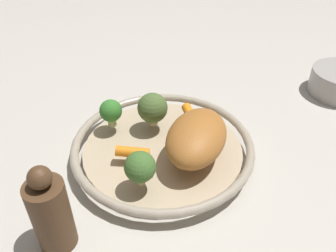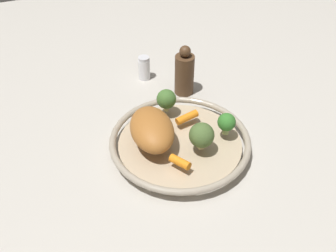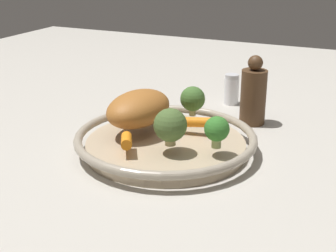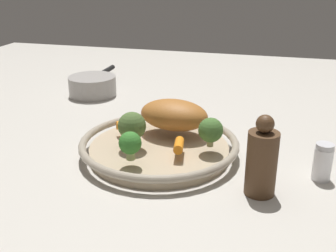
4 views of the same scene
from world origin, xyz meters
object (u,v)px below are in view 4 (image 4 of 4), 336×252
at_px(baby_carrot_left, 179,145).
at_px(broccoli_floret_mid, 132,126).
at_px(salt_shaker, 323,162).
at_px(serving_bowl, 159,147).
at_px(broccoli_floret_edge, 130,144).
at_px(saucepan, 93,86).
at_px(baby_carrot_right, 128,125).
at_px(roast_chicken_piece, 174,115).
at_px(pepper_mill, 262,160).
at_px(broccoli_floret_small, 211,130).

bearing_deg(baby_carrot_left, broccoli_floret_mid, 174.87).
xyz_separation_m(broccoli_floret_mid, salt_shaker, (0.39, 0.01, -0.04)).
distance_m(serving_bowl, salt_shaker, 0.34).
height_order(baby_carrot_left, broccoli_floret_edge, broccoli_floret_edge).
relative_size(serving_bowl, saucepan, 1.42).
relative_size(broccoli_floret_mid, salt_shaker, 0.90).
relative_size(broccoli_floret_edge, saucepan, 0.23).
xyz_separation_m(baby_carrot_right, saucepan, (-0.24, 0.34, -0.02)).
height_order(roast_chicken_piece, saucepan, roast_chicken_piece).
bearing_deg(roast_chicken_piece, broccoli_floret_mid, -123.91).
bearing_deg(roast_chicken_piece, baby_carrot_left, -70.69).
distance_m(serving_bowl, baby_carrot_right, 0.10).
bearing_deg(broccoli_floret_mid, pepper_mill, -15.37).
bearing_deg(broccoli_floret_mid, serving_bowl, 33.03).
bearing_deg(baby_carrot_left, saucepan, 132.64).
bearing_deg(serving_bowl, broccoli_floret_edge, -103.17).
bearing_deg(broccoli_floret_edge, pepper_mill, 0.75).
relative_size(broccoli_floret_mid, saucepan, 0.28).
relative_size(baby_carrot_left, baby_carrot_right, 1.19).
height_order(serving_bowl, baby_carrot_right, baby_carrot_right).
height_order(baby_carrot_right, pepper_mill, pepper_mill).
height_order(broccoli_floret_edge, broccoli_floret_small, broccoli_floret_small).
relative_size(broccoli_floret_mid, pepper_mill, 0.44).
distance_m(roast_chicken_piece, broccoli_floret_mid, 0.12).
height_order(roast_chicken_piece, broccoli_floret_edge, roast_chicken_piece).
height_order(baby_carrot_right, broccoli_floret_edge, broccoli_floret_edge).
relative_size(baby_carrot_right, saucepan, 0.21).
xyz_separation_m(broccoli_floret_edge, pepper_mill, (0.25, 0.00, -0.01)).
bearing_deg(baby_carrot_right, roast_chicken_piece, 16.09).
distance_m(baby_carrot_right, salt_shaker, 0.43).
height_order(serving_bowl, broccoli_floret_small, broccoli_floret_small).
bearing_deg(salt_shaker, baby_carrot_right, 172.05).
relative_size(pepper_mill, saucepan, 0.62).
bearing_deg(roast_chicken_piece, broccoli_floret_edge, -103.46).
bearing_deg(broccoli_floret_edge, broccoli_floret_mid, 107.02).
relative_size(serving_bowl, baby_carrot_right, 6.86).
distance_m(baby_carrot_right, pepper_mill, 0.34).
bearing_deg(baby_carrot_left, broccoli_floret_small, 29.23).
bearing_deg(saucepan, baby_carrot_left, -47.36).
xyz_separation_m(baby_carrot_right, salt_shaker, (0.42, -0.06, -0.01)).
bearing_deg(pepper_mill, broccoli_floret_mid, 164.63).
bearing_deg(broccoli_floret_edge, serving_bowl, 76.83).
distance_m(baby_carrot_left, baby_carrot_right, 0.16).
distance_m(broccoli_floret_mid, saucepan, 0.49).
xyz_separation_m(baby_carrot_left, broccoli_floret_mid, (-0.10, 0.01, 0.03)).
bearing_deg(saucepan, roast_chicken_piece, -41.73).
bearing_deg(broccoli_floret_mid, saucepan, 124.43).
bearing_deg(salt_shaker, broccoli_floret_mid, -178.51).
xyz_separation_m(baby_carrot_right, broccoli_floret_mid, (0.04, -0.07, 0.03)).
bearing_deg(broccoli_floret_mid, salt_shaker, 1.49).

